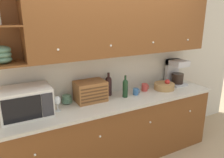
# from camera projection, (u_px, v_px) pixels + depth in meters

# --- Properties ---
(ground_plane) EXTENTS (24.00, 24.00, 0.00)m
(ground_plane) POSITION_uv_depth(u_px,v_px,m) (106.00, 148.00, 3.38)
(ground_plane) COLOR tan
(wall_back) EXTENTS (5.32, 0.06, 2.60)m
(wall_back) POSITION_uv_depth(u_px,v_px,m) (104.00, 66.00, 3.03)
(wall_back) COLOR beige
(wall_back) RESTS_ON ground_plane
(counter_unit) EXTENTS (2.94, 0.62, 0.91)m
(counter_unit) POSITION_uv_depth(u_px,v_px,m) (115.00, 130.00, 3.00)
(counter_unit) COLOR brown
(counter_unit) RESTS_ON ground_plane
(backsplash_panel) EXTENTS (2.92, 0.01, 0.58)m
(backsplash_panel) POSITION_uv_depth(u_px,v_px,m) (105.00, 73.00, 3.03)
(backsplash_panel) COLOR beige
(backsplash_panel) RESTS_ON counter_unit
(upper_cabinets) EXTENTS (2.92, 0.38, 0.82)m
(upper_cabinets) POSITION_uv_depth(u_px,v_px,m) (123.00, 22.00, 2.76)
(upper_cabinets) COLOR brown
(upper_cabinets) RESTS_ON backsplash_panel
(microwave) EXTENTS (0.53, 0.39, 0.32)m
(microwave) POSITION_uv_depth(u_px,v_px,m) (26.00, 102.00, 2.38)
(microwave) COLOR silver
(microwave) RESTS_ON counter_unit
(wine_glass) EXTENTS (0.07, 0.07, 0.18)m
(wine_glass) POSITION_uv_depth(u_px,v_px,m) (57.00, 101.00, 2.50)
(wine_glass) COLOR silver
(wine_glass) RESTS_ON counter_unit
(bowl_stack_on_counter) EXTENTS (0.14, 0.14, 0.12)m
(bowl_stack_on_counter) POSITION_uv_depth(u_px,v_px,m) (67.00, 99.00, 2.74)
(bowl_stack_on_counter) COLOR slate
(bowl_stack_on_counter) RESTS_ON counter_unit
(bread_box) EXTENTS (0.39, 0.28, 0.26)m
(bread_box) POSITION_uv_depth(u_px,v_px,m) (90.00, 91.00, 2.81)
(bread_box) COLOR #996033
(bread_box) RESTS_ON counter_unit
(wine_bottle) EXTENTS (0.09, 0.09, 0.32)m
(wine_bottle) POSITION_uv_depth(u_px,v_px,m) (109.00, 85.00, 3.00)
(wine_bottle) COLOR black
(wine_bottle) RESTS_ON counter_unit
(second_wine_bottle) EXTENTS (0.07, 0.07, 0.30)m
(second_wine_bottle) POSITION_uv_depth(u_px,v_px,m) (125.00, 87.00, 2.93)
(second_wine_bottle) COLOR #19381E
(second_wine_bottle) RESTS_ON counter_unit
(mug) EXTENTS (0.09, 0.08, 0.09)m
(mug) POSITION_uv_depth(u_px,v_px,m) (136.00, 91.00, 3.04)
(mug) COLOR #38669E
(mug) RESTS_ON counter_unit
(mug_blue_second) EXTENTS (0.10, 0.09, 0.11)m
(mug_blue_second) POSITION_uv_depth(u_px,v_px,m) (145.00, 87.00, 3.19)
(mug_blue_second) COLOR #B73D38
(mug_blue_second) RESTS_ON counter_unit
(fruit_basket) EXTENTS (0.30, 0.30, 0.15)m
(fruit_basket) POSITION_uv_depth(u_px,v_px,m) (164.00, 86.00, 3.26)
(fruit_basket) COLOR #A87F4C
(fruit_basket) RESTS_ON counter_unit
(coffee_maker) EXTENTS (0.24, 0.28, 0.40)m
(coffee_maker) POSITION_uv_depth(u_px,v_px,m) (176.00, 72.00, 3.45)
(coffee_maker) COLOR #B7B7BC
(coffee_maker) RESTS_ON counter_unit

